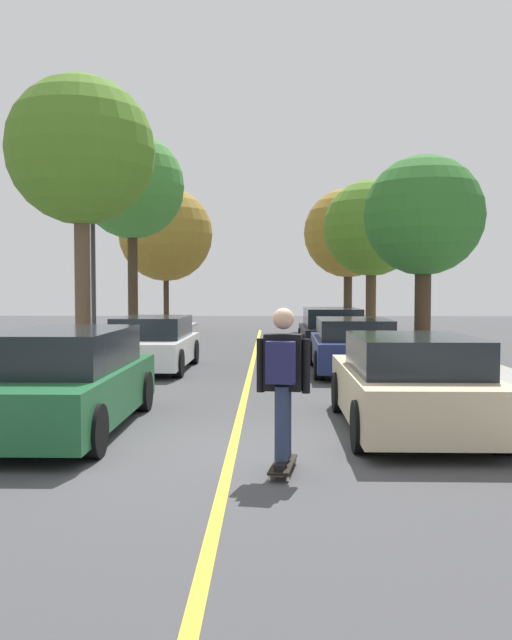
{
  "coord_description": "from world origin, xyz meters",
  "views": [
    {
      "loc": [
        0.46,
        -8.1,
        1.99
      ],
      "look_at": [
        0.18,
        5.34,
        1.35
      ],
      "focal_mm": 37.48,
      "sensor_mm": 36.0,
      "label": 1
    }
  ],
  "objects": [
    {
      "name": "ground",
      "position": [
        0.0,
        0.0,
        0.0
      ],
      "size": [
        80.0,
        80.0,
        0.0
      ],
      "primitive_type": "plane",
      "color": "#424244"
    },
    {
      "name": "center_line",
      "position": [
        0.0,
        4.0,
        0.0
      ],
      "size": [
        0.12,
        39.2,
        0.01
      ],
      "primitive_type": "cube",
      "color": "gold",
      "rests_on": "ground"
    },
    {
      "name": "parked_car_left_nearest",
      "position": [
        -2.43,
        1.14,
        0.69
      ],
      "size": [
        1.89,
        4.42,
        1.41
      ],
      "color": "#1E5B33",
      "rests_on": "ground"
    },
    {
      "name": "parked_car_left_near",
      "position": [
        -2.43,
        8.12,
        0.64
      ],
      "size": [
        1.98,
        4.15,
        1.29
      ],
      "color": "white",
      "rests_on": "ground"
    },
    {
      "name": "parked_car_right_nearest",
      "position": [
        2.43,
        1.2,
        0.65
      ],
      "size": [
        1.93,
        4.09,
        1.34
      ],
      "color": "#BCAD89",
      "rests_on": "ground"
    },
    {
      "name": "parked_car_right_near",
      "position": [
        2.43,
        7.66,
        0.64
      ],
      "size": [
        2.03,
        4.12,
        1.28
      ],
      "color": "navy",
      "rests_on": "ground"
    },
    {
      "name": "parked_car_right_far",
      "position": [
        2.43,
        13.16,
        0.68
      ],
      "size": [
        2.0,
        4.35,
        1.36
      ],
      "color": "black",
      "rests_on": "ground"
    },
    {
      "name": "street_tree_left_nearest",
      "position": [
        -4.18,
        8.34,
        5.33
      ],
      "size": [
        3.63,
        3.63,
        7.05
      ],
      "color": "brown",
      "rests_on": "sidewalk_left"
    },
    {
      "name": "street_tree_left_near",
      "position": [
        -4.18,
        14.41,
        5.39
      ],
      "size": [
        3.52,
        3.52,
        7.04
      ],
      "color": "#3D2D1E",
      "rests_on": "sidewalk_left"
    },
    {
      "name": "street_tree_left_far",
      "position": [
        -4.18,
        21.65,
        4.39
      ],
      "size": [
        4.16,
        4.16,
        6.33
      ],
      "color": "#3D2D1E",
      "rests_on": "sidewalk_left"
    },
    {
      "name": "street_tree_right_nearest",
      "position": [
        4.18,
        8.19,
        3.72
      ],
      "size": [
        2.89,
        2.89,
        5.06
      ],
      "color": "#3D2D1E",
      "rests_on": "sidewalk_right"
    },
    {
      "name": "street_tree_right_near",
      "position": [
        4.18,
        16.54,
        4.18
      ],
      "size": [
        3.52,
        3.52,
        5.82
      ],
      "color": "#4C3823",
      "rests_on": "sidewalk_right"
    },
    {
      "name": "street_tree_right_far",
      "position": [
        4.18,
        23.8,
        4.6
      ],
      "size": [
        4.21,
        4.21,
        6.59
      ],
      "color": "#3D2D1E",
      "rests_on": "sidewalk_right"
    },
    {
      "name": "streetlamp",
      "position": [
        -4.18,
        9.36,
        3.44
      ],
      "size": [
        0.36,
        0.24,
        5.8
      ],
      "color": "#38383D",
      "rests_on": "sidewalk_left"
    },
    {
      "name": "skateboard",
      "position": [
        0.61,
        -0.98,
        0.09
      ],
      "size": [
        0.34,
        0.86,
        0.1
      ],
      "color": "black",
      "rests_on": "ground"
    },
    {
      "name": "skateboarder",
      "position": [
        0.6,
        -1.01,
        1.05
      ],
      "size": [
        0.59,
        0.71,
        1.68
      ],
      "color": "black",
      "rests_on": "skateboard"
    }
  ]
}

